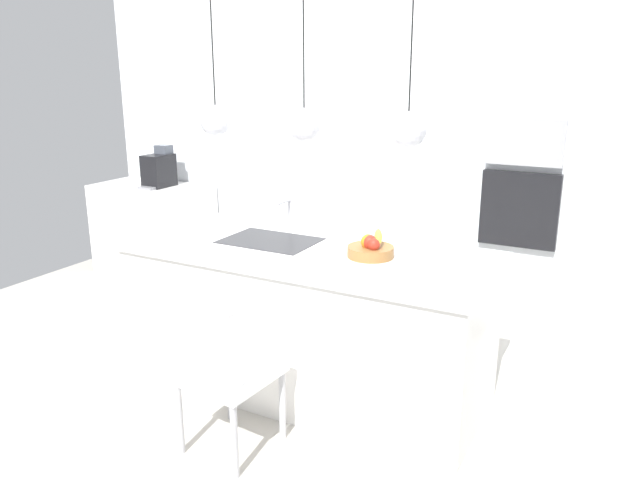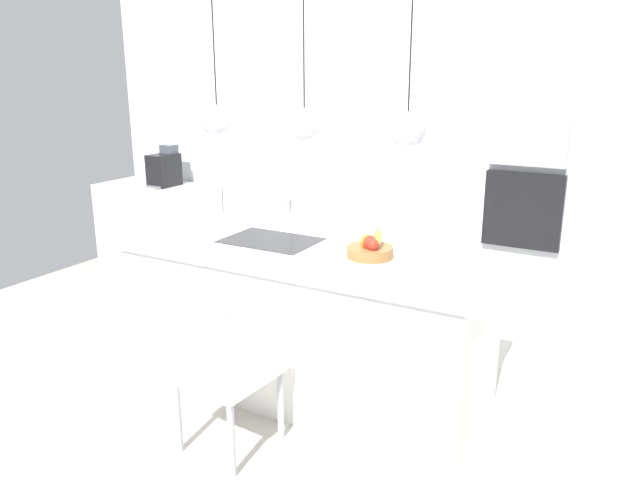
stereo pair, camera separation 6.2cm
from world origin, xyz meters
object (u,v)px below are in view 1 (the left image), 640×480
at_px(fruit_bowl, 371,248).
at_px(microwave, 526,142).
at_px(chair_near, 221,368).
at_px(coffee_machine, 159,169).
at_px(oven, 519,209).

xyz_separation_m(fruit_bowl, microwave, (0.51, 1.60, 0.45)).
bearing_deg(chair_near, coffee_machine, 137.27).
bearing_deg(oven, chair_near, -112.48).
height_order(fruit_bowl, chair_near, fruit_bowl).
xyz_separation_m(coffee_machine, microwave, (3.22, 0.30, 0.40)).
xyz_separation_m(fruit_bowl, oven, (0.51, 1.60, -0.05)).
bearing_deg(oven, microwave, 0.00).
distance_m(microwave, chair_near, 2.73).
relative_size(coffee_machine, chair_near, 0.44).
bearing_deg(microwave, oven, 180.00).
distance_m(fruit_bowl, oven, 1.68).
distance_m(coffee_machine, microwave, 3.26).
relative_size(oven, chair_near, 0.65).
bearing_deg(coffee_machine, oven, 5.27).
distance_m(microwave, oven, 0.50).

